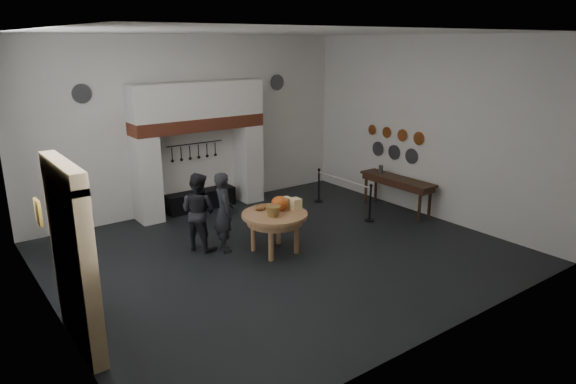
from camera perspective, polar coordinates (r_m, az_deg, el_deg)
floor at (r=11.02m, az=-0.65°, el=-6.78°), size 9.00×8.00×0.02m
ceiling at (r=10.12m, az=-0.73°, el=17.33°), size 9.00×8.00×0.02m
wall_back at (r=13.73m, az=-10.59°, el=7.41°), size 9.00×0.02×4.50m
wall_front at (r=7.56m, az=17.36°, el=-0.44°), size 9.00×0.02×4.50m
wall_left at (r=8.59m, az=-25.82°, el=0.63°), size 0.02×8.00×4.50m
wall_right at (r=13.43m, az=15.20°, el=6.92°), size 0.02×8.00×4.50m
chimney_pier_left at (r=13.08m, az=-15.43°, el=1.38°), size 0.55×0.70×2.15m
chimney_pier_right at (r=14.35m, az=-4.43°, el=3.25°), size 0.55×0.70×2.15m
hearth_brick_band at (r=13.41m, az=-9.94°, el=7.49°), size 3.50×0.72×0.32m
chimney_hood at (r=13.33m, az=-10.07°, el=10.08°), size 3.50×0.70×0.90m
iron_range at (r=13.93m, az=-9.65°, el=-0.87°), size 1.90×0.45×0.50m
utensil_rail at (r=13.74m, az=-10.33°, el=5.32°), size 1.60×0.02×0.02m
door_recess at (r=7.98m, az=-23.26°, el=-7.83°), size 0.04×1.10×2.50m
door_jamb_near at (r=7.35m, az=-21.29°, el=-9.27°), size 0.22×0.30×2.60m
door_jamb_far at (r=8.62m, az=-23.85°, el=-5.76°), size 0.22×0.30×2.60m
door_lintel at (r=7.56m, az=-23.80°, el=2.05°), size 0.22×1.70×0.30m
wall_plaque at (r=9.53m, az=-26.00°, el=-2.02°), size 0.05×0.34×0.44m
work_table at (r=10.78m, az=-1.49°, el=-2.54°), size 1.74×1.74×0.07m
pumpkin at (r=10.90m, az=-0.94°, el=-1.25°), size 0.36×0.36×0.31m
cheese_block_big at (r=10.97m, az=0.79°, el=-1.33°), size 0.22×0.22×0.24m
cheese_block_small at (r=11.19m, az=-0.22°, el=-1.07°), size 0.18×0.18×0.20m
wicker_basket at (r=10.53m, az=-1.69°, el=-2.16°), size 0.40×0.40×0.22m
bread_loaf at (r=10.96m, az=-2.97°, el=-1.66°), size 0.31×0.18×0.13m
visitor_near at (r=10.95m, az=-7.12°, el=-2.21°), size 0.57×0.72×1.73m
visitor_far at (r=11.12m, az=-9.93°, el=-2.14°), size 0.94×1.02×1.69m
side_table at (r=13.73m, az=12.05°, el=1.44°), size 0.55×2.20×0.06m
pewter_jug at (r=14.09m, az=10.27°, el=2.51°), size 0.12×0.12×0.22m
copper_pan_a at (r=13.57m, az=14.34°, el=5.79°), size 0.03×0.34×0.34m
copper_pan_b at (r=13.92m, az=12.59°, el=6.16°), size 0.03×0.32×0.32m
copper_pan_c at (r=14.28m, az=10.93°, el=6.52°), size 0.03×0.30×0.30m
copper_pan_d at (r=14.65m, az=9.35°, el=6.85°), size 0.03×0.28×0.28m
pewter_plate_left at (r=13.79m, az=13.55°, el=3.89°), size 0.03×0.40×0.40m
pewter_plate_mid at (r=14.17m, az=11.71°, el=4.34°), size 0.03×0.40×0.40m
pewter_plate_right at (r=14.57m, az=9.96°, el=4.76°), size 0.03×0.40×0.40m
pewter_plate_back_left at (r=12.64m, az=-21.94°, el=10.10°), size 0.44×0.03×0.44m
pewter_plate_back_right at (r=14.95m, az=-1.20°, el=12.08°), size 0.44×0.03×0.44m
barrier_post_near at (r=12.92m, az=9.12°, el=-1.29°), size 0.05×0.05×0.90m
barrier_post_far at (r=14.32m, az=3.44°, el=0.66°), size 0.05×0.05×0.90m
barrier_rope at (r=13.50m, az=6.18°, el=1.36°), size 0.04×2.00×0.04m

